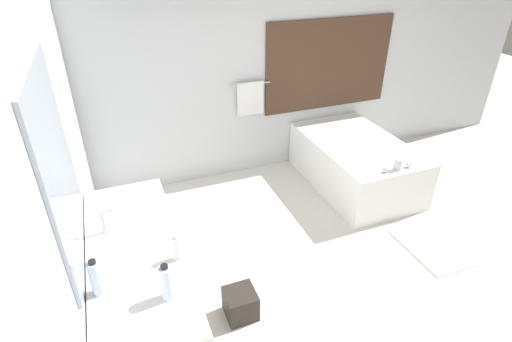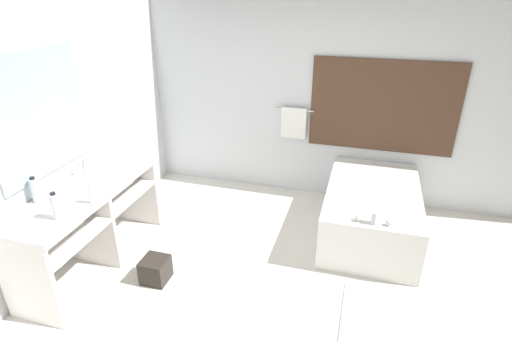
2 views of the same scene
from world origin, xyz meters
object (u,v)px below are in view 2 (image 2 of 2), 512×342
object	(u,v)px
water_bottle_2	(35,190)
soap_dispenser	(91,194)
waste_bin	(155,270)
bathtub	(371,210)
water_bottle_1	(56,206)

from	to	relation	value
water_bottle_2	soap_dispenser	size ratio (longest dim) A/B	1.26
water_bottle_2	waste_bin	world-z (taller)	water_bottle_2
bathtub	waste_bin	distance (m)	2.39
water_bottle_1	water_bottle_2	world-z (taller)	water_bottle_2
water_bottle_1	water_bottle_2	bearing A→B (deg)	154.03
water_bottle_1	waste_bin	bearing A→B (deg)	36.68
bathtub	water_bottle_1	world-z (taller)	water_bottle_1
water_bottle_1	soap_dispenser	distance (m)	0.31
water_bottle_2	waste_bin	xyz separation A→B (m)	(0.93, 0.24, -0.85)
water_bottle_1	waste_bin	distance (m)	1.10
water_bottle_2	waste_bin	distance (m)	1.28
soap_dispenser	water_bottle_2	bearing A→B (deg)	-166.18
water_bottle_2	soap_dispenser	bearing A→B (deg)	13.82
water_bottle_2	soap_dispenser	world-z (taller)	water_bottle_2
bathtub	soap_dispenser	distance (m)	2.89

